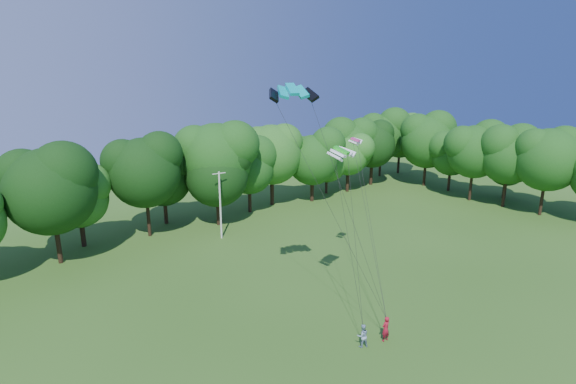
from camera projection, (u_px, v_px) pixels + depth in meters
utility_pole at (220, 204)px, 49.29m from camera, size 1.53×0.25×7.63m
kite_flyer_left at (386, 329)px, 31.11m from camera, size 0.70×0.47×1.86m
kite_flyer_right at (362, 336)px, 30.48m from camera, size 1.00×0.91×1.66m
kite_teal at (292, 89)px, 29.52m from camera, size 3.41×2.46×0.79m
kite_green at (342, 150)px, 31.26m from camera, size 2.72×1.84×0.52m
kite_pink at (355, 140)px, 38.16m from camera, size 1.79×1.36×0.34m
tree_back_center at (216, 165)px, 52.70m from camera, size 8.16×8.16×11.86m
tree_back_east at (348, 155)px, 67.91m from camera, size 6.37×6.37×9.27m
tree_flank_east at (508, 161)px, 64.59m from camera, size 6.00×6.00×8.72m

